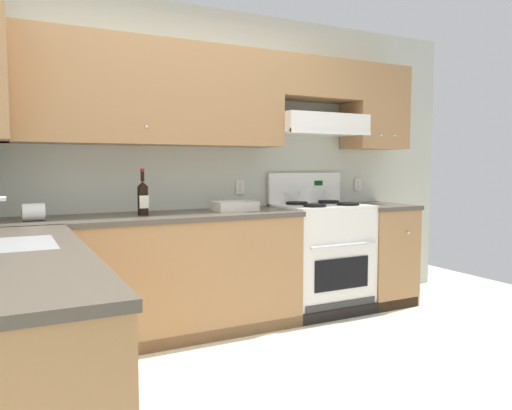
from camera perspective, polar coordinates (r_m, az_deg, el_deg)
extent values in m
plane|color=beige|center=(2.88, 1.75, -21.54)|extent=(7.04, 7.04, 0.00)
cube|color=beige|center=(4.24, -3.35, 4.71)|extent=(4.68, 0.12, 2.55)
cube|color=#A87A4C|center=(3.79, -13.35, 12.56)|extent=(2.27, 0.34, 0.76)
cube|color=#A87A4C|center=(4.82, 13.64, 10.83)|extent=(0.56, 0.34, 0.76)
cube|color=#A87A4C|center=(4.45, 6.82, 14.20)|extent=(0.80, 0.34, 0.34)
cube|color=white|center=(4.36, 7.07, 9.21)|extent=(0.80, 0.46, 0.17)
cube|color=white|center=(4.18, 8.77, 8.37)|extent=(0.80, 0.03, 0.04)
sphere|color=silver|center=(3.59, -12.58, 8.85)|extent=(0.02, 0.02, 0.02)
sphere|color=silver|center=(4.61, 14.30, 7.86)|extent=(0.02, 0.02, 0.02)
sphere|color=silver|center=(4.72, 15.77, 7.76)|extent=(0.02, 0.02, 0.02)
cube|color=silver|center=(4.22, -1.87, 2.06)|extent=(0.08, 0.01, 0.12)
cube|color=silver|center=(4.21, -1.84, 2.36)|extent=(0.03, 0.00, 0.03)
cube|color=silver|center=(4.21, -1.84, 1.76)|extent=(0.03, 0.00, 0.03)
cube|color=silver|center=(4.89, 11.71, 2.33)|extent=(0.08, 0.01, 0.12)
cube|color=silver|center=(4.89, 11.75, 2.59)|extent=(0.03, 0.00, 0.03)
cube|color=silver|center=(4.89, 11.74, 2.07)|extent=(0.03, 0.00, 0.03)
cube|color=#A87A4C|center=(3.71, -12.71, -8.45)|extent=(2.33, 0.61, 0.87)
cube|color=#51493F|center=(3.64, -12.84, -1.46)|extent=(2.36, 0.63, 0.04)
cube|color=#A87A4C|center=(4.73, 13.86, -5.64)|extent=(0.48, 0.61, 0.87)
cube|color=#51493F|center=(4.67, 13.97, -0.14)|extent=(0.50, 0.63, 0.04)
cube|color=black|center=(3.77, -2.02, -14.31)|extent=(3.54, 0.06, 0.09)
sphere|color=silver|center=(3.27, -19.38, -6.02)|extent=(0.03, 0.03, 0.03)
sphere|color=silver|center=(4.51, 17.25, -3.07)|extent=(0.03, 0.03, 0.03)
cube|color=#A87A4C|center=(2.41, -26.29, -16.15)|extent=(0.61, 1.89, 0.87)
cube|color=#51493F|center=(2.29, -26.71, -5.42)|extent=(0.63, 1.91, 0.04)
cube|color=#999B9E|center=(2.52, -26.76, -4.17)|extent=(0.40, 0.48, 0.01)
cube|color=#28282B|center=(2.53, -26.70, -5.78)|extent=(0.34, 0.42, 0.14)
cube|color=white|center=(4.35, 7.58, -6.18)|extent=(0.76, 0.58, 0.91)
cube|color=black|center=(4.14, 9.92, -7.85)|extent=(0.53, 0.01, 0.26)
cylinder|color=silver|center=(4.07, 10.16, -4.61)|extent=(0.65, 0.02, 0.02)
cube|color=#333333|center=(4.21, 9.86, -11.64)|extent=(0.70, 0.01, 0.11)
cube|color=white|center=(4.29, 7.65, -0.08)|extent=(0.76, 0.58, 0.02)
cube|color=white|center=(4.51, 5.70, 1.89)|extent=(0.76, 0.04, 0.29)
cube|color=#053F0C|center=(4.56, 7.23, 2.54)|extent=(0.09, 0.01, 0.04)
cylinder|color=black|center=(4.08, 6.81, -0.05)|extent=(0.19, 0.19, 0.02)
cylinder|color=black|center=(4.08, 6.81, -0.14)|extent=(0.07, 0.07, 0.01)
cylinder|color=black|center=(4.28, 10.60, 0.12)|extent=(0.19, 0.19, 0.02)
cylinder|color=black|center=(4.28, 10.59, 0.04)|extent=(0.07, 0.07, 0.01)
cylinder|color=black|center=(4.31, 4.74, 0.22)|extent=(0.19, 0.19, 0.02)
cylinder|color=black|center=(4.31, 4.74, 0.14)|extent=(0.07, 0.07, 0.01)
cylinder|color=black|center=(4.50, 8.42, 0.37)|extent=(0.19, 0.19, 0.02)
cylinder|color=black|center=(4.50, 8.42, 0.29)|extent=(0.07, 0.07, 0.01)
cylinder|color=white|center=(4.38, 3.53, 1.50)|extent=(0.04, 0.02, 0.04)
cylinder|color=white|center=(4.46, 5.09, 1.55)|extent=(0.04, 0.02, 0.04)
cylinder|color=white|center=(4.53, 6.59, 1.59)|extent=(0.04, 0.02, 0.04)
cylinder|color=white|center=(4.61, 8.05, 1.62)|extent=(0.04, 0.02, 0.04)
cylinder|color=black|center=(3.61, -12.97, 0.45)|extent=(0.08, 0.08, 0.21)
cone|color=black|center=(3.61, -13.00, 2.38)|extent=(0.08, 0.08, 0.04)
cylinder|color=black|center=(3.60, -13.02, 3.40)|extent=(0.03, 0.03, 0.09)
cylinder|color=maroon|center=(3.60, -13.03, 3.97)|extent=(0.03, 0.03, 0.02)
cube|color=silver|center=(3.58, -12.81, 0.35)|extent=(0.07, 0.00, 0.09)
cube|color=beige|center=(3.90, -2.51, -0.54)|extent=(0.27, 0.18, 0.02)
cube|color=beige|center=(3.80, -1.83, -0.24)|extent=(0.33, 0.01, 0.07)
cube|color=beige|center=(3.99, -3.16, 0.00)|extent=(0.33, 0.01, 0.07)
cube|color=beige|center=(3.83, -4.67, -0.20)|extent=(0.01, 0.20, 0.07)
cube|color=beige|center=(3.96, -0.42, -0.03)|extent=(0.01, 0.20, 0.07)
cylinder|color=white|center=(3.50, -24.36, -0.76)|extent=(0.13, 0.11, 0.11)
cylinder|color=#9E7A51|center=(3.49, -25.48, -0.80)|extent=(0.01, 0.04, 0.04)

